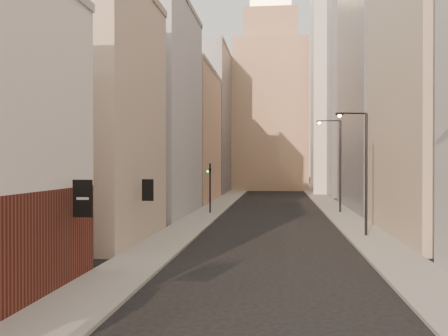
# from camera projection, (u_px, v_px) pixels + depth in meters

# --- Properties ---
(sidewalk_left) EXTENTS (3.00, 140.00, 0.15)m
(sidewalk_left) POSITION_uv_depth(u_px,v_px,m) (220.00, 204.00, 60.57)
(sidewalk_left) COLOR gray
(sidewalk_left) RESTS_ON ground
(sidewalk_right) EXTENTS (3.00, 140.00, 0.15)m
(sidewalk_right) POSITION_uv_depth(u_px,v_px,m) (329.00, 205.00, 59.17)
(sidewalk_right) COLOR gray
(sidewalk_right) RESTS_ON ground
(left_bldg_beige) EXTENTS (8.00, 12.00, 16.00)m
(left_bldg_beige) POSITION_uv_depth(u_px,v_px,m) (85.00, 117.00, 32.26)
(left_bldg_beige) COLOR tan
(left_bldg_beige) RESTS_ON ground
(left_bldg_grey) EXTENTS (8.00, 16.00, 20.00)m
(left_bldg_grey) POSITION_uv_depth(u_px,v_px,m) (149.00, 112.00, 48.14)
(left_bldg_grey) COLOR #96979C
(left_bldg_grey) RESTS_ON ground
(left_bldg_tan) EXTENTS (8.00, 18.00, 17.00)m
(left_bldg_tan) POSITION_uv_depth(u_px,v_px,m) (184.00, 137.00, 66.05)
(left_bldg_tan) COLOR tan
(left_bldg_tan) RESTS_ON ground
(left_bldg_wingrid) EXTENTS (8.00, 20.00, 24.00)m
(left_bldg_wingrid) POSITION_uv_depth(u_px,v_px,m) (205.00, 123.00, 85.90)
(left_bldg_wingrid) COLOR gray
(left_bldg_wingrid) RESTS_ON ground
(right_bldg_wingrid) EXTENTS (8.00, 20.00, 26.00)m
(right_bldg_wingrid) POSITION_uv_depth(u_px,v_px,m) (386.00, 89.00, 53.48)
(right_bldg_wingrid) COLOR gray
(right_bldg_wingrid) RESTS_ON ground
(highrise) EXTENTS (21.00, 23.00, 51.20)m
(highrise) POSITION_uv_depth(u_px,v_px,m) (387.00, 36.00, 80.56)
(highrise) COLOR gray
(highrise) RESTS_ON ground
(clock_tower) EXTENTS (14.00, 14.00, 44.90)m
(clock_tower) POSITION_uv_depth(u_px,v_px,m) (270.00, 98.00, 96.59)
(clock_tower) COLOR tan
(clock_tower) RESTS_ON ground
(white_tower) EXTENTS (8.00, 8.00, 41.50)m
(white_tower) POSITION_uv_depth(u_px,v_px,m) (337.00, 80.00, 81.48)
(white_tower) COLOR silver
(white_tower) RESTS_ON ground
(streetlamp_mid) EXTENTS (2.18, 0.64, 8.41)m
(streetlamp_mid) POSITION_uv_depth(u_px,v_px,m) (363.00, 166.00, 33.49)
(streetlamp_mid) COLOR black
(streetlamp_mid) RESTS_ON ground
(streetlamp_far) EXTENTS (2.45, 0.30, 9.32)m
(streetlamp_far) POSITION_uv_depth(u_px,v_px,m) (338.00, 160.00, 49.63)
(streetlamp_far) COLOR black
(streetlamp_far) RESTS_ON ground
(traffic_light_left) EXTENTS (0.63, 0.60, 5.00)m
(traffic_light_left) POSITION_uv_depth(u_px,v_px,m) (210.00, 177.00, 48.91)
(traffic_light_left) COLOR black
(traffic_light_left) RESTS_ON ground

